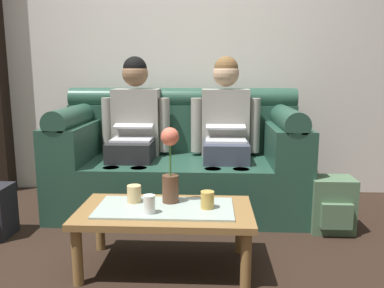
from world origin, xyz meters
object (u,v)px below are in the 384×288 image
at_px(person_left, 134,127).
at_px(coffee_table, 165,216).
at_px(backpack_right, 331,205).
at_px(cup_far_center, 134,194).
at_px(person_right, 226,128).
at_px(flower_vase, 170,166).
at_px(couch, 180,162).
at_px(cup_near_right, 149,204).
at_px(cup_near_left, 207,200).

height_order(person_left, coffee_table, person_left).
relative_size(coffee_table, backpack_right, 2.54).
relative_size(cup_far_center, backpack_right, 0.26).
height_order(person_right, backpack_right, person_right).
relative_size(coffee_table, cup_far_center, 9.81).
bearing_deg(flower_vase, cup_far_center, -176.83).
xyz_separation_m(couch, cup_near_right, (-0.07, -1.13, 0.03)).
height_order(couch, coffee_table, couch).
height_order(cup_near_left, backpack_right, cup_near_left).
distance_m(person_right, coffee_table, 1.15).
xyz_separation_m(person_right, cup_near_right, (-0.44, -1.13, -0.25)).
bearing_deg(person_left, couch, 0.34).
relative_size(person_left, coffee_table, 1.26).
height_order(person_left, cup_near_right, person_left).
bearing_deg(cup_near_left, cup_far_center, 168.92).
distance_m(couch, coffee_table, 1.03).
bearing_deg(flower_vase, couch, 91.33).
distance_m(person_right, cup_far_center, 1.13).
distance_m(person_left, backpack_right, 1.60).
xyz_separation_m(cup_near_right, backpack_right, (1.16, 0.68, -0.22)).
distance_m(cup_near_right, cup_far_center, 0.21).
distance_m(flower_vase, cup_near_left, 0.28).
relative_size(person_right, cup_near_right, 12.33).
distance_m(person_right, flower_vase, 1.01).
xyz_separation_m(cup_near_left, cup_near_right, (-0.31, -0.09, 0.00)).
relative_size(cup_near_left, backpack_right, 0.25).
height_order(cup_near_left, cup_near_right, cup_near_right).
xyz_separation_m(person_left, backpack_right, (1.46, -0.45, -0.47)).
relative_size(flower_vase, cup_near_right, 4.38).
bearing_deg(person_right, couch, 179.66).
relative_size(person_left, backpack_right, 3.21).
bearing_deg(cup_far_center, cup_near_left, -11.08).
bearing_deg(backpack_right, coffee_table, -152.13).
bearing_deg(cup_near_left, flower_vase, 156.19).
xyz_separation_m(flower_vase, cup_near_right, (-0.09, -0.19, -0.16)).
distance_m(cup_near_left, cup_near_right, 0.32).
distance_m(person_left, person_right, 0.73).
xyz_separation_m(person_right, backpack_right, (0.72, -0.45, -0.47)).
distance_m(couch, person_right, 0.46).
bearing_deg(coffee_table, cup_near_right, -124.78).
distance_m(couch, cup_far_center, 0.98).
xyz_separation_m(person_right, flower_vase, (-0.34, -0.94, -0.09)).
bearing_deg(backpack_right, person_left, 162.73).
height_order(cup_far_center, backpack_right, cup_far_center).
height_order(person_left, backpack_right, person_left).
relative_size(couch, coffee_table, 1.99).
relative_size(person_left, person_right, 1.00).
distance_m(couch, flower_vase, 0.97).
distance_m(person_right, backpack_right, 0.98).
bearing_deg(couch, person_left, -179.66).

